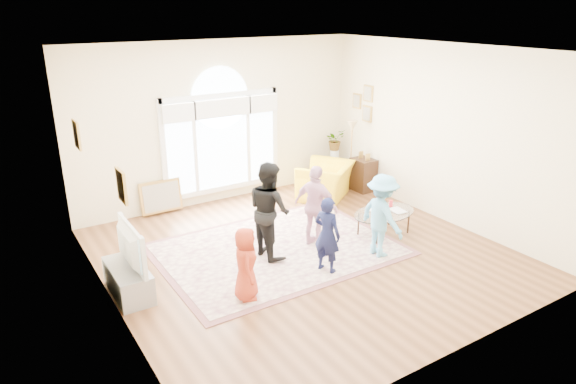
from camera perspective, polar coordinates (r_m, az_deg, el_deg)
ground at (r=8.39m, az=1.85°, el=-6.87°), size 6.00×6.00×0.00m
room_shell at (r=10.19m, az=-7.07°, el=7.29°), size 6.00×6.00×6.00m
area_rug at (r=8.51m, az=-1.19°, el=-6.36°), size 3.60×2.60×0.02m
rug_border at (r=8.51m, az=-1.19°, el=-6.38°), size 3.80×2.80×0.01m
tv_console at (r=7.54m, az=-17.31°, el=-9.37°), size 0.45×1.00×0.42m
television at (r=7.31m, az=-17.66°, el=-5.82°), size 0.17×1.06×0.61m
coffee_table at (r=9.06m, az=10.64°, el=-2.32°), size 1.28×0.87×0.54m
armchair at (r=10.67m, az=4.20°, el=1.26°), size 1.48×1.45×0.73m
side_cabinet at (r=11.19m, az=8.34°, el=1.93°), size 0.40×0.50×0.70m
floor_lamp at (r=11.02m, az=7.13°, el=6.74°), size 0.29×0.29×1.51m
plant_pedestal at (r=11.82m, az=5.16°, el=3.05°), size 0.20×0.20×0.70m
potted_plant at (r=11.66m, az=5.25°, el=5.79°), size 0.45×0.40×0.47m
leaning_picture at (r=10.24m, az=-13.78°, el=-2.31°), size 0.80×0.14×0.62m
child_red at (r=6.96m, az=-4.73°, el=-7.95°), size 0.50×0.59×1.03m
child_navy at (r=7.62m, az=4.37°, el=-4.74°), size 0.42×0.50×1.18m
child_black at (r=8.02m, az=-2.10°, el=-1.97°), size 0.61×0.77×1.54m
child_pink at (r=8.38m, az=3.12°, el=-1.60°), size 0.61×0.87×1.37m
child_blue at (r=8.18m, az=10.38°, el=-2.59°), size 0.51×0.88×1.34m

